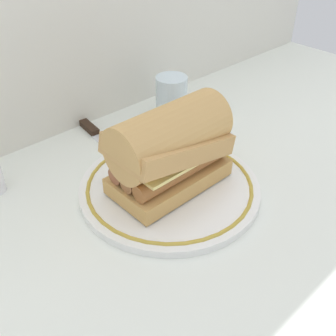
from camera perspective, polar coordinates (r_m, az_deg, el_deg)
ground_plane at (r=0.60m, az=2.71°, el=-4.91°), size 1.50×1.50×0.00m
plate at (r=0.62m, az=0.00°, el=-2.80°), size 0.28×0.28×0.01m
sausage_sandwich at (r=0.57m, az=0.00°, el=2.76°), size 0.18×0.10×0.13m
drinking_glass at (r=0.80m, az=0.50°, el=9.65°), size 0.06×0.06×0.09m
butter_knife at (r=0.77m, az=-10.23°, el=4.80°), size 0.03×0.14×0.01m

